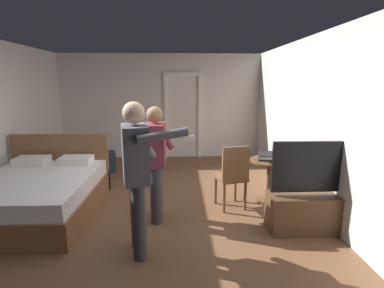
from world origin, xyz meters
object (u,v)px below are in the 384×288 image
object	(u,v)px
person_blue_shirt	(137,169)
side_table	(269,174)
laptop	(269,157)
person_striped_shirt	(157,157)
suitcase_dark	(103,162)
wooden_chair	(233,175)
bed	(38,193)
bottle_on_table	(281,154)
tv_flatscreen	(312,205)

from	to	relation	value
person_blue_shirt	side_table	bearing A→B (deg)	35.31
laptop	person_blue_shirt	bearing A→B (deg)	-145.02
person_striped_shirt	suitcase_dark	distance (m)	2.69
wooden_chair	person_blue_shirt	size ratio (longest dim) A/B	0.58
bed	bottle_on_table	size ratio (longest dim) A/B	7.29
person_striped_shirt	suitcase_dark	size ratio (longest dim) A/B	3.01
laptop	person_striped_shirt	bearing A→B (deg)	-164.10
bed	tv_flatscreen	size ratio (longest dim) A/B	1.65
person_striped_shirt	tv_flatscreen	bearing A→B (deg)	-10.97
bed	laptop	bearing A→B (deg)	3.55
wooden_chair	person_striped_shirt	world-z (taller)	person_striped_shirt
suitcase_dark	side_table	bearing A→B (deg)	-45.83
bed	side_table	bearing A→B (deg)	4.21
tv_flatscreen	laptop	distance (m)	1.01
tv_flatscreen	laptop	size ratio (longest dim) A/B	3.10
bed	tv_flatscreen	world-z (taller)	tv_flatscreen
wooden_chair	suitcase_dark	xyz separation A→B (m)	(-2.44, 1.94, -0.33)
tv_flatscreen	suitcase_dark	bearing A→B (deg)	142.02
bed	wooden_chair	xyz separation A→B (m)	(2.85, 0.02, 0.24)
laptop	wooden_chair	world-z (taller)	wooden_chair
bed	laptop	world-z (taller)	bed
side_table	person_blue_shirt	bearing A→B (deg)	-144.69
bottle_on_table	person_blue_shirt	distance (m)	2.36
laptop	person_blue_shirt	distance (m)	2.24
suitcase_dark	laptop	bearing A→B (deg)	-46.74
bed	laptop	distance (m)	3.48
person_blue_shirt	person_striped_shirt	xyz separation A→B (m)	(0.14, 0.80, -0.08)
tv_flatscreen	side_table	bearing A→B (deg)	106.83
bed	laptop	xyz separation A→B (m)	(3.44, 0.21, 0.45)
wooden_chair	person_striped_shirt	bearing A→B (deg)	-165.35
suitcase_dark	tv_flatscreen	bearing A→B (deg)	-54.80
tv_flatscreen	suitcase_dark	size ratio (longest dim) A/B	2.26
bottle_on_table	bed	bearing A→B (deg)	-177.22
side_table	bed	bearing A→B (deg)	-175.79
person_striped_shirt	suitcase_dark	xyz separation A→B (m)	(-1.35, 2.23, -0.69)
tv_flatscreen	bottle_on_table	distance (m)	0.96
tv_flatscreen	laptop	xyz separation A→B (m)	(-0.31, 0.87, 0.41)
bottle_on_table	person_blue_shirt	bearing A→B (deg)	-148.26
side_table	laptop	xyz separation A→B (m)	(-0.04, -0.04, 0.28)
side_table	person_blue_shirt	size ratio (longest dim) A/B	0.41
laptop	bottle_on_table	xyz separation A→B (m)	(0.18, -0.04, 0.06)
bed	side_table	xyz separation A→B (m)	(3.48, 0.26, 0.17)
side_table	laptop	world-z (taller)	laptop
laptop	person_blue_shirt	xyz separation A→B (m)	(-1.82, -1.27, 0.23)
bottle_on_table	suitcase_dark	xyz separation A→B (m)	(-3.21, 1.78, -0.60)
tv_flatscreen	bed	bearing A→B (deg)	170.12
bed	side_table	size ratio (longest dim) A/B	2.80
tv_flatscreen	wooden_chair	size ratio (longest dim) A/B	1.20
wooden_chair	person_blue_shirt	xyz separation A→B (m)	(-1.23, -1.08, 0.44)
bottle_on_table	wooden_chair	bearing A→B (deg)	-168.50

